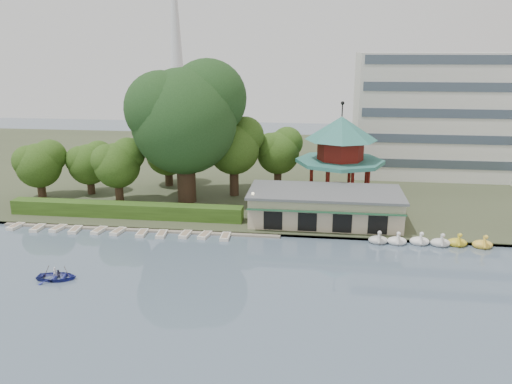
% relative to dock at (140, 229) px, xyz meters
% --- Properties ---
extents(ground_plane, '(220.00, 220.00, 0.00)m').
position_rel_dock_xyz_m(ground_plane, '(12.00, -17.20, -0.12)').
color(ground_plane, slate).
rests_on(ground_plane, ground).
extents(shore, '(220.00, 70.00, 0.40)m').
position_rel_dock_xyz_m(shore, '(12.00, 34.80, 0.08)').
color(shore, '#424930').
rests_on(shore, ground).
extents(embankment, '(220.00, 0.60, 0.30)m').
position_rel_dock_xyz_m(embankment, '(12.00, 0.10, 0.03)').
color(embankment, gray).
rests_on(embankment, ground).
extents(dock, '(34.00, 1.60, 0.24)m').
position_rel_dock_xyz_m(dock, '(0.00, 0.00, 0.00)').
color(dock, gray).
rests_on(dock, ground).
extents(boathouse, '(18.60, 9.39, 3.90)m').
position_rel_dock_xyz_m(boathouse, '(22.00, 4.77, 2.25)').
color(boathouse, '#C1B094').
rests_on(boathouse, shore).
extents(pavilion, '(12.40, 12.40, 13.50)m').
position_rel_dock_xyz_m(pavilion, '(24.00, 14.80, 7.36)').
color(pavilion, '#C1B094').
rests_on(pavilion, shore).
extents(office_building, '(38.00, 18.00, 20.00)m').
position_rel_dock_xyz_m(office_building, '(44.67, 31.80, 9.61)').
color(office_building, silver).
rests_on(office_building, shore).
extents(broadcast_tower, '(8.00, 8.00, 96.00)m').
position_rel_dock_xyz_m(broadcast_tower, '(-30.00, 122.80, 33.86)').
color(broadcast_tower, silver).
rests_on(broadcast_tower, ground).
extents(hedge, '(30.00, 2.00, 1.80)m').
position_rel_dock_xyz_m(hedge, '(-3.00, 3.30, 1.18)').
color(hedge, '#33561A').
rests_on(hedge, shore).
extents(lamp_post, '(0.36, 0.36, 4.28)m').
position_rel_dock_xyz_m(lamp_post, '(13.50, 1.80, 3.22)').
color(lamp_post, black).
rests_on(lamp_post, shore).
extents(big_tree, '(15.61, 14.54, 19.40)m').
position_rel_dock_xyz_m(big_tree, '(3.19, 11.03, 12.42)').
color(big_tree, '#3A281C').
rests_on(big_tree, shore).
extents(small_trees, '(39.93, 16.60, 11.33)m').
position_rel_dock_xyz_m(small_trees, '(-0.85, 14.40, 6.21)').
color(small_trees, '#3A281C').
rests_on(small_trees, shore).
extents(swan_boats, '(13.33, 2.15, 1.92)m').
position_rel_dock_xyz_m(swan_boats, '(33.47, -0.66, 0.28)').
color(swan_boats, silver).
rests_on(swan_boats, ground).
extents(moored_rowboats, '(27.10, 2.79, 0.36)m').
position_rel_dock_xyz_m(moored_rowboats, '(-2.02, -1.38, 0.06)').
color(moored_rowboats, silver).
rests_on(moored_rowboats, ground).
extents(rowboat_with_passengers, '(5.54, 4.22, 2.01)m').
position_rel_dock_xyz_m(rowboat_with_passengers, '(-3.00, -13.96, 0.42)').
color(rowboat_with_passengers, '#2C3391').
rests_on(rowboat_with_passengers, ground).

